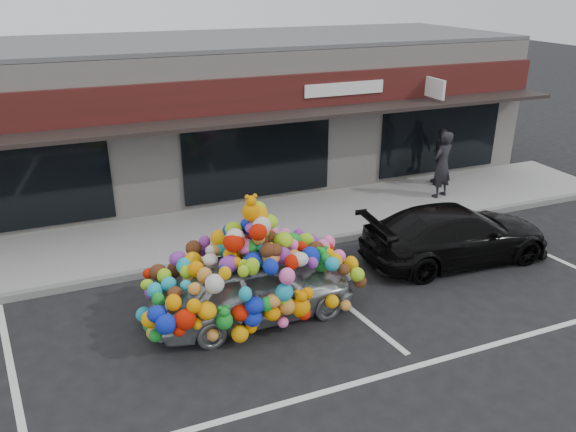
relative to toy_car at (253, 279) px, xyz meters
name	(u,v)px	position (x,y,z in m)	size (l,w,h in m)	color
ground	(203,332)	(-1.05, -0.16, -0.80)	(90.00, 90.00, 0.00)	black
shop_building	(129,117)	(-1.05, 8.28, 1.36)	(24.00, 7.20, 4.31)	beige
sidewalk	(162,241)	(-1.05, 3.84, -0.73)	(26.00, 3.00, 0.15)	gray
kerb	(175,268)	(-1.05, 2.34, -0.73)	(26.00, 0.18, 0.16)	slate
parking_stripe_left	(11,367)	(-4.25, 0.04, -0.80)	(0.12, 4.40, 0.01)	silver
parking_stripe_mid	(335,296)	(1.75, 0.04, -0.80)	(0.12, 4.40, 0.01)	silver
parking_stripe_right	(541,252)	(7.15, 0.04, -0.80)	(0.12, 4.40, 0.01)	silver
lane_line	(360,382)	(0.95, -2.46, -0.80)	(14.00, 0.12, 0.01)	silver
toy_car	(253,279)	(0.00, 0.00, 0.00)	(2.78, 4.11, 2.36)	silver
black_sedan	(456,234)	(4.99, 0.52, -0.17)	(4.38, 1.78, 1.27)	black
pedestrian_a	(442,165)	(6.88, 3.70, 0.30)	(0.70, 0.46, 1.91)	black
pedestrian_c	(441,156)	(7.52, 4.63, 0.20)	(0.42, 1.00, 1.71)	#272429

